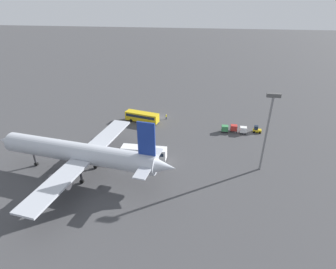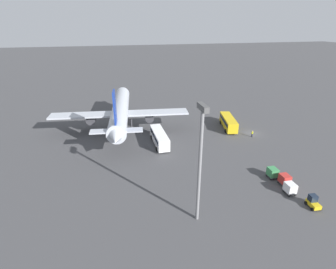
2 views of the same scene
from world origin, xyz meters
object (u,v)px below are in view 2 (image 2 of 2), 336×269
Objects in this scene: worker_person at (252,134)px; baggage_tug at (313,202)px; shuttle_bus_near at (228,122)px; cargo_cart_red at (285,179)px; cargo_cart_green at (273,172)px; airplane at (120,111)px; shuttle_bus_far at (159,137)px; cargo_cart_white at (290,188)px.

baggage_tug is at bearing 169.22° from worker_person.
baggage_tug is (-35.55, 1.97, -0.99)m from shuttle_bus_near.
worker_person is (-7.32, -3.41, -1.07)m from shuttle_bus_near.
cargo_cart_red is 2.78m from cargo_cart_green.
worker_person is at bearing -5.38° from baggage_tug.
baggage_tug is (-41.66, -27.98, -4.71)m from airplane.
shuttle_bus_near is 26.34m from cargo_cart_green.
baggage_tug is 1.44× the size of worker_person.
shuttle_bus_far is at bearing 41.98° from cargo_cart_green.
airplane is 3.91× the size of shuttle_bus_far.
cargo_cart_red is (6.75, 0.49, 0.25)m from baggage_tug.
worker_person is 22.27m from cargo_cart_red.
cargo_cart_green is at bearing -174.33° from shuttle_bus_near.
baggage_tug is 4.30m from cargo_cart_white.
cargo_cart_green is (2.67, 0.78, 0.00)m from cargo_cart_red.
shuttle_bus_near is at bearing -74.51° from shuttle_bus_far.
cargo_cart_red is at bearing 164.71° from worker_person.
airplane is 36.28m from worker_person.
shuttle_bus_near is at bearing -6.00° from cargo_cart_white.
worker_person is (28.23, -5.38, -0.07)m from baggage_tug.
baggage_tug is 1.22× the size of cargo_cart_white.
cargo_cart_green is at bearing 160.53° from worker_person.
airplane is 42.10m from cargo_cart_green.
baggage_tug is at bearing -170.43° from shuttle_bus_near.
cargo_cart_red is at bearing -163.72° from cargo_cart_green.
cargo_cart_red is (-28.80, 2.46, -0.74)m from shuttle_bus_near.
airplane is at bearing 35.33° from cargo_cart_white.
shuttle_bus_far reaches higher than cargo_cart_green.
worker_person is at bearing -142.31° from shuttle_bus_near.
airplane is 21.11× the size of cargo_cart_white.
cargo_cart_white is 2.80m from cargo_cart_red.
baggage_tug is 9.51m from cargo_cart_green.
shuttle_bus_far is 24.97m from worker_person.
cargo_cart_red is (2.67, -0.85, 0.00)m from cargo_cart_white.
cargo_cart_red is at bearing 9.59° from baggage_tug.
shuttle_bus_far is 5.40× the size of cargo_cart_red.
cargo_cart_white is (-31.47, 3.31, -0.74)m from shuttle_bus_near.
baggage_tug reaches higher than cargo_cart_green.
baggage_tug reaches higher than worker_person.
cargo_cart_green is (-26.13, 3.24, -0.74)m from shuttle_bus_near.
worker_person is 19.95m from cargo_cart_green.
cargo_cart_red is at bearing -134.69° from airplane.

